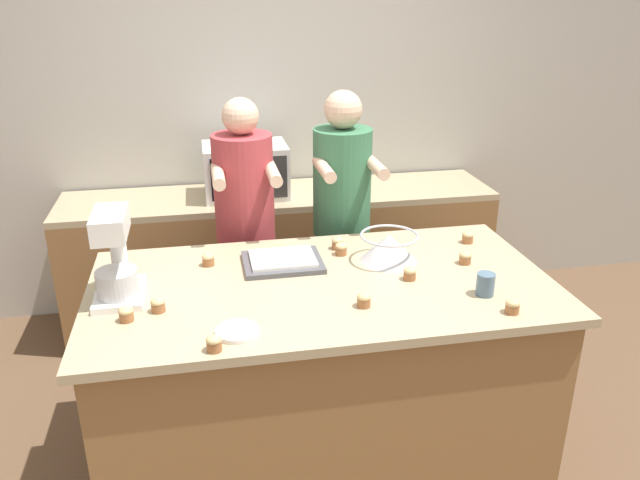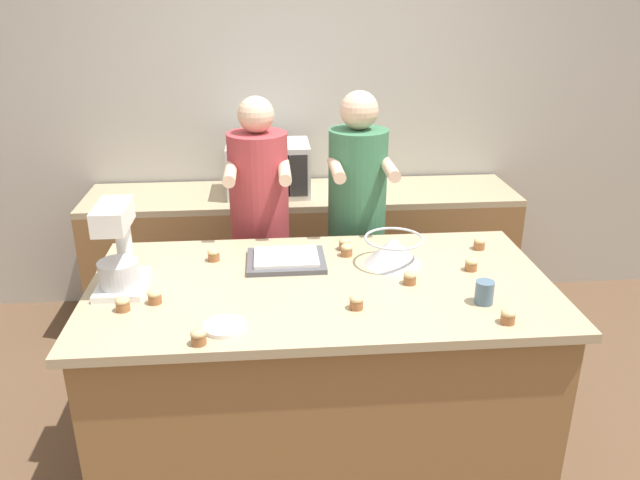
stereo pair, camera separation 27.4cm
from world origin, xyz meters
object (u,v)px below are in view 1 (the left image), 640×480
at_px(cupcake_1, 208,259).
at_px(baking_tray, 283,261).
at_px(cupcake_9, 126,314).
at_px(cupcake_4, 158,304).
at_px(person_right, 342,228).
at_px(cupcake_5, 214,343).
at_px(cupcake_6, 410,273).
at_px(microwave_oven, 246,170).
at_px(person_left, 246,237).
at_px(cupcake_7, 364,300).
at_px(cupcake_2, 341,249).
at_px(drinking_glass, 485,284).
at_px(cupcake_0, 465,257).
at_px(mixing_bowl, 389,247).
at_px(cupcake_8, 468,237).
at_px(small_plate, 237,331).
at_px(cupcake_3, 338,243).
at_px(cupcake_10, 513,306).
at_px(stand_mixer, 116,261).

bearing_deg(cupcake_1, baking_tray, -9.90).
bearing_deg(cupcake_9, cupcake_4, 24.43).
relative_size(person_right, cupcake_5, 26.57).
bearing_deg(cupcake_6, person_right, 97.69).
xyz_separation_m(microwave_oven, cupcake_4, (-0.49, -1.55, -0.10)).
height_order(person_left, microwave_oven, person_left).
distance_m(cupcake_4, cupcake_7, 0.83).
relative_size(cupcake_6, cupcake_9, 1.00).
bearing_deg(cupcake_2, cupcake_6, -54.18).
xyz_separation_m(drinking_glass, cupcake_0, (0.05, 0.32, -0.02)).
relative_size(person_left, mixing_bowl, 5.83).
height_order(cupcake_6, cupcake_8, same).
bearing_deg(cupcake_8, person_left, 155.56).
distance_m(small_plate, cupcake_3, 0.91).
bearing_deg(cupcake_10, cupcake_4, 168.46).
xyz_separation_m(microwave_oven, cupcake_1, (-0.27, -1.14, -0.10)).
distance_m(mixing_bowl, drinking_glass, 0.51).
xyz_separation_m(cupcake_1, cupcake_7, (0.61, -0.53, 0.00)).
bearing_deg(cupcake_0, cupcake_10, -90.93).
distance_m(microwave_oven, cupcake_10, 2.05).
distance_m(mixing_bowl, cupcake_5, 1.06).
bearing_deg(cupcake_6, cupcake_5, -154.14).
height_order(cupcake_4, cupcake_10, same).
height_order(person_left, cupcake_0, person_left).
bearing_deg(cupcake_3, cupcake_9, -150.49).
bearing_deg(person_left, cupcake_9, -118.82).
relative_size(stand_mixer, cupcake_8, 6.23).
distance_m(cupcake_2, cupcake_8, 0.67).
bearing_deg(cupcake_1, cupcake_0, -10.09).
height_order(person_left, drinking_glass, person_left).
distance_m(cupcake_6, cupcake_8, 0.56).
height_order(stand_mixer, cupcake_10, stand_mixer).
bearing_deg(microwave_oven, cupcake_4, -107.37).
height_order(drinking_glass, cupcake_2, drinking_glass).
bearing_deg(baking_tray, cupcake_4, -147.36).
xyz_separation_m(cupcake_4, cupcake_7, (0.82, -0.12, 0.00)).
bearing_deg(cupcake_1, cupcake_8, 1.26).
bearing_deg(cupcake_10, cupcake_3, 124.94).
bearing_deg(cupcake_3, cupcake_4, -149.82).
relative_size(microwave_oven, cupcake_0, 8.43).
bearing_deg(cupcake_4, drinking_glass, -4.83).
relative_size(baking_tray, cupcake_3, 5.93).
distance_m(small_plate, cupcake_6, 0.85).
bearing_deg(cupcake_1, mixing_bowl, -7.46).
bearing_deg(cupcake_6, person_left, 127.80).
bearing_deg(cupcake_2, small_plate, -130.24).
distance_m(person_left, cupcake_9, 1.14).
xyz_separation_m(cupcake_6, cupcake_10, (0.30, -0.37, 0.00)).
height_order(cupcake_0, cupcake_4, same).
xyz_separation_m(cupcake_2, cupcake_4, (-0.85, -0.42, 0.00)).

